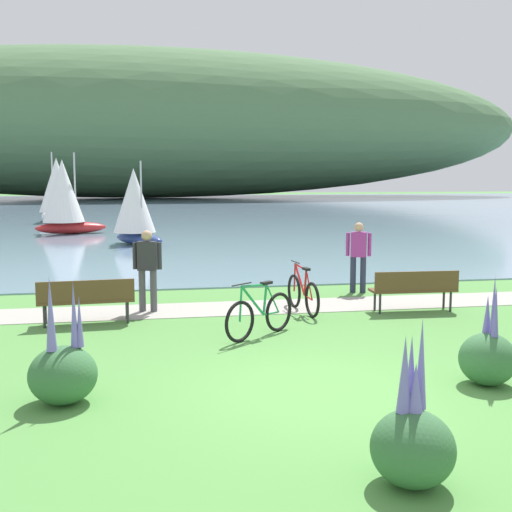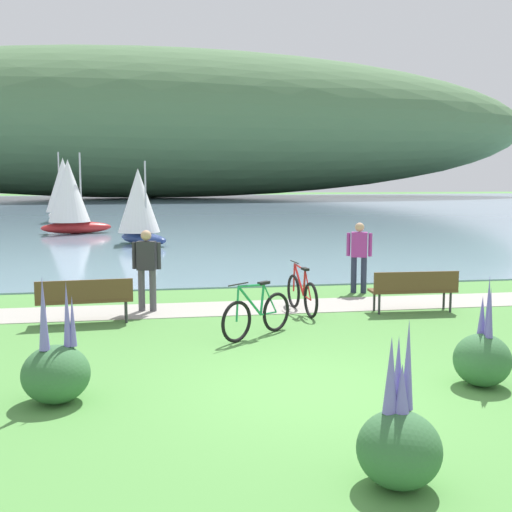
# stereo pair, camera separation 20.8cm
# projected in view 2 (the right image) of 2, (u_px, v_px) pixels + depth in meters

# --- Properties ---
(ground_plane) EXTENTS (200.00, 200.00, 0.00)m
(ground_plane) POSITION_uv_depth(u_px,v_px,m) (310.00, 389.00, 8.60)
(ground_plane) COLOR #518E42
(bay_water) EXTENTS (180.00, 80.00, 0.04)m
(bay_water) POSITION_uv_depth(u_px,v_px,m) (174.00, 209.00, 55.45)
(bay_water) COLOR #7A99B2
(bay_water) RESTS_ON ground
(distant_hillside) EXTENTS (102.28, 28.00, 18.64)m
(distant_hillside) POSITION_uv_depth(u_px,v_px,m) (149.00, 124.00, 81.94)
(distant_hillside) COLOR #4C7047
(distant_hillside) RESTS_ON bay_water
(shoreline_path) EXTENTS (60.00, 1.50, 0.01)m
(shoreline_path) POSITION_uv_depth(u_px,v_px,m) (249.00, 308.00, 13.86)
(shoreline_path) COLOR #A39E93
(shoreline_path) RESTS_ON ground
(park_bench_near_camera) EXTENTS (1.82, 0.55, 0.88)m
(park_bench_near_camera) POSITION_uv_depth(u_px,v_px,m) (414.00, 288.00, 13.35)
(park_bench_near_camera) COLOR brown
(park_bench_near_camera) RESTS_ON ground
(park_bench_further_along) EXTENTS (1.83, 0.61, 0.88)m
(park_bench_further_along) POSITION_uv_depth(u_px,v_px,m) (85.00, 297.00, 12.30)
(park_bench_further_along) COLOR brown
(park_bench_further_along) RESTS_ON ground
(bicycle_leaning_near_bench) EXTENTS (0.26, 1.77, 1.01)m
(bicycle_leaning_near_bench) POSITION_uv_depth(u_px,v_px,m) (302.00, 294.00, 13.36)
(bicycle_leaning_near_bench) COLOR black
(bicycle_leaning_near_bench) RESTS_ON ground
(bicycle_beside_path) EXTENTS (1.42, 1.16, 1.01)m
(bicycle_beside_path) POSITION_uv_depth(u_px,v_px,m) (257.00, 315.00, 11.34)
(bicycle_beside_path) COLOR black
(bicycle_beside_path) RESTS_ON ground
(person_at_shoreline) EXTENTS (0.58, 0.33, 1.71)m
(person_at_shoreline) POSITION_uv_depth(u_px,v_px,m) (359.00, 253.00, 15.53)
(person_at_shoreline) COLOR #282D47
(person_at_shoreline) RESTS_ON ground
(person_on_the_grass) EXTENTS (0.59, 0.31, 1.71)m
(person_on_the_grass) POSITION_uv_depth(u_px,v_px,m) (147.00, 265.00, 13.39)
(person_on_the_grass) COLOR #4C4C51
(person_on_the_grass) RESTS_ON ground
(echium_bush_closest_to_camera) EXTENTS (0.78, 0.78, 1.54)m
(echium_bush_closest_to_camera) POSITION_uv_depth(u_px,v_px,m) (399.00, 442.00, 5.85)
(echium_bush_closest_to_camera) COLOR #386B3D
(echium_bush_closest_to_camera) RESTS_ON ground
(echium_bush_beside_closest) EXTENTS (0.77, 0.77, 1.52)m
(echium_bush_beside_closest) POSITION_uv_depth(u_px,v_px,m) (482.00, 358.00, 8.68)
(echium_bush_beside_closest) COLOR #386B3D
(echium_bush_beside_closest) RESTS_ON ground
(echium_bush_mid_cluster) EXTENTS (0.85, 0.85, 1.62)m
(echium_bush_mid_cluster) POSITION_uv_depth(u_px,v_px,m) (56.00, 371.00, 8.03)
(echium_bush_mid_cluster) COLOR #386B3D
(echium_bush_mid_cluster) RESTS_ON ground
(sailboat_nearest_to_shore) EXTENTS (2.52, 2.81, 3.38)m
(sailboat_nearest_to_shore) POSITION_uv_depth(u_px,v_px,m) (139.00, 205.00, 26.18)
(sailboat_nearest_to_shore) COLOR navy
(sailboat_nearest_to_shore) RESTS_ON bay_water
(sailboat_mid_bay) EXTENTS (3.43, 2.29, 3.90)m
(sailboat_mid_bay) POSITION_uv_depth(u_px,v_px,m) (70.00, 196.00, 31.02)
(sailboat_mid_bay) COLOR #B22323
(sailboat_mid_bay) RESTS_ON bay_water
(sailboat_far_off) EXTENTS (2.98, 3.61, 4.23)m
(sailboat_far_off) POSITION_uv_depth(u_px,v_px,m) (63.00, 189.00, 38.91)
(sailboat_far_off) COLOR white
(sailboat_far_off) RESTS_ON bay_water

